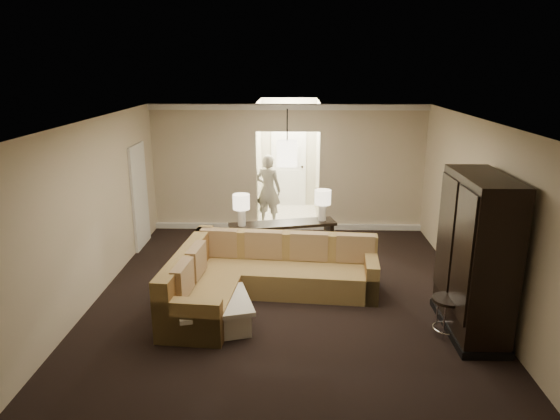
{
  "coord_description": "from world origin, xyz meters",
  "views": [
    {
      "loc": [
        0.12,
        -6.83,
        3.59
      ],
      "look_at": [
        -0.1,
        1.2,
        1.25
      ],
      "focal_mm": 32.0,
      "sensor_mm": 36.0,
      "label": 1
    }
  ],
  "objects_px": {
    "console_table": "(283,239)",
    "drink_table": "(448,309)",
    "coffee_table": "(214,313)",
    "person": "(268,186)",
    "sectional_sofa": "(258,277)",
    "armoire": "(475,259)"
  },
  "relations": [
    {
      "from": "console_table",
      "to": "drink_table",
      "type": "distance_m",
      "value": 3.5
    },
    {
      "from": "coffee_table",
      "to": "person",
      "type": "distance_m",
      "value": 4.85
    },
    {
      "from": "sectional_sofa",
      "to": "drink_table",
      "type": "relative_size",
      "value": 5.92
    },
    {
      "from": "coffee_table",
      "to": "sectional_sofa",
      "type": "bearing_deg",
      "value": 58.71
    },
    {
      "from": "sectional_sofa",
      "to": "armoire",
      "type": "height_order",
      "value": "armoire"
    },
    {
      "from": "sectional_sofa",
      "to": "drink_table",
      "type": "height_order",
      "value": "sectional_sofa"
    },
    {
      "from": "coffee_table",
      "to": "person",
      "type": "relative_size",
      "value": 0.68
    },
    {
      "from": "armoire",
      "to": "sectional_sofa",
      "type": "bearing_deg",
      "value": 162.93
    },
    {
      "from": "console_table",
      "to": "sectional_sofa",
      "type": "bearing_deg",
      "value": -116.83
    },
    {
      "from": "console_table",
      "to": "drink_table",
      "type": "height_order",
      "value": "console_table"
    },
    {
      "from": "sectional_sofa",
      "to": "console_table",
      "type": "bearing_deg",
      "value": 81.94
    },
    {
      "from": "sectional_sofa",
      "to": "console_table",
      "type": "height_order",
      "value": "sectional_sofa"
    },
    {
      "from": "console_table",
      "to": "armoire",
      "type": "distance_m",
      "value": 3.69
    },
    {
      "from": "coffee_table",
      "to": "person",
      "type": "xyz_separation_m",
      "value": [
        0.54,
        4.77,
        0.71
      ]
    },
    {
      "from": "drink_table",
      "to": "person",
      "type": "bearing_deg",
      "value": 118.71
    },
    {
      "from": "console_table",
      "to": "drink_table",
      "type": "xyz_separation_m",
      "value": [
        2.31,
        -2.62,
        -0.06
      ]
    },
    {
      "from": "sectional_sofa",
      "to": "console_table",
      "type": "relative_size",
      "value": 1.6
    },
    {
      "from": "armoire",
      "to": "drink_table",
      "type": "xyz_separation_m",
      "value": [
        -0.35,
        -0.14,
        -0.67
      ]
    },
    {
      "from": "drink_table",
      "to": "coffee_table",
      "type": "bearing_deg",
      "value": 177.35
    },
    {
      "from": "coffee_table",
      "to": "drink_table",
      "type": "height_order",
      "value": "drink_table"
    },
    {
      "from": "console_table",
      "to": "armoire",
      "type": "xyz_separation_m",
      "value": [
        2.66,
        -2.48,
        0.61
      ]
    },
    {
      "from": "drink_table",
      "to": "sectional_sofa",
      "type": "bearing_deg",
      "value": 158.26
    }
  ]
}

